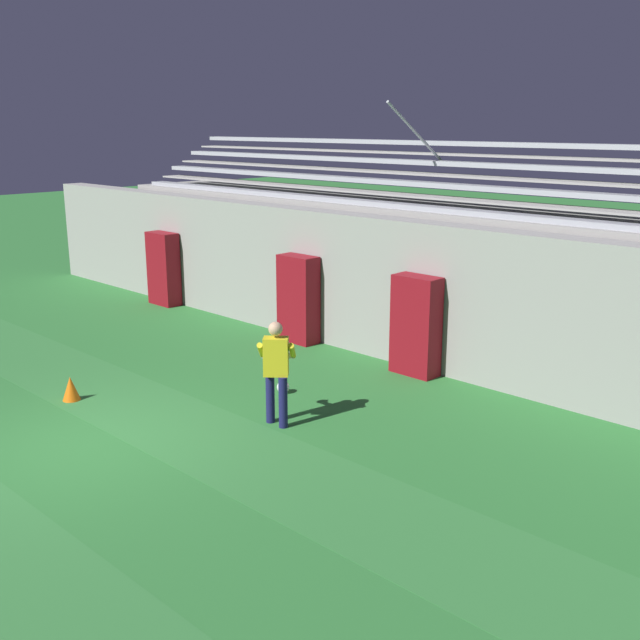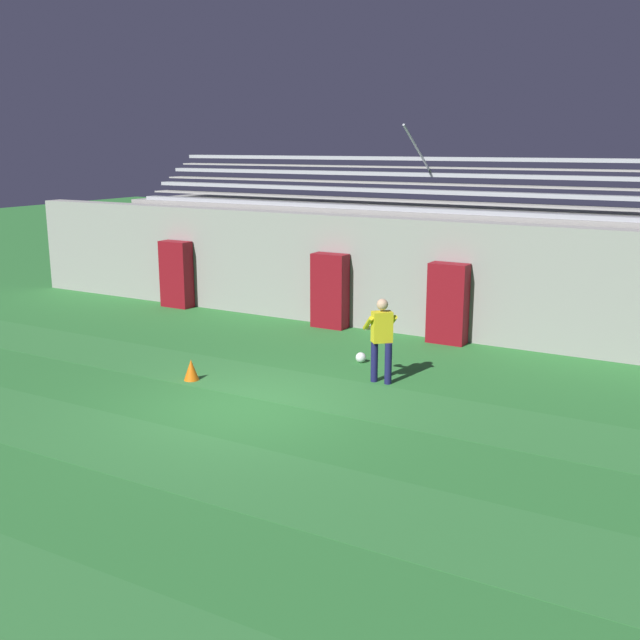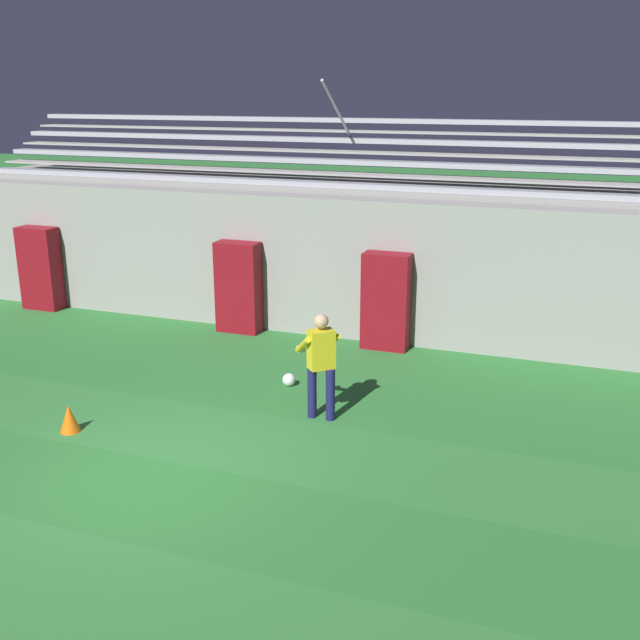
{
  "view_description": "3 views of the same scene",
  "coord_description": "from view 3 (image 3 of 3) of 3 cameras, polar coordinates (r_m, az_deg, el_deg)",
  "views": [
    {
      "loc": [
        9.58,
        -4.95,
        4.58
      ],
      "look_at": [
        1.07,
        3.88,
        1.35
      ],
      "focal_mm": 42.0,
      "sensor_mm": 36.0,
      "label": 1
    },
    {
      "loc": [
        7.36,
        -10.24,
        4.54
      ],
      "look_at": [
        -0.02,
        2.73,
        1.02
      ],
      "focal_mm": 42.0,
      "sensor_mm": 36.0,
      "label": 2
    },
    {
      "loc": [
        5.08,
        -7.43,
        4.84
      ],
      "look_at": [
        0.89,
        4.09,
        1.04
      ],
      "focal_mm": 42.0,
      "sensor_mm": 36.0,
      "label": 3
    }
  ],
  "objects": [
    {
      "name": "padding_pillar_gate_left",
      "position": [
        15.44,
        -6.22,
        2.49
      ],
      "size": [
        0.9,
        0.44,
        1.88
      ],
      "primitive_type": "cube",
      "color": "maroon",
      "rests_on": "ground"
    },
    {
      "name": "back_wall",
      "position": [
        15.22,
        -0.06,
        4.17
      ],
      "size": [
        24.0,
        0.6,
        2.8
      ],
      "primitive_type": "cube",
      "color": "#999691",
      "rests_on": "ground"
    },
    {
      "name": "bleacher_stand",
      "position": [
        17.05,
        2.25,
        5.91
      ],
      "size": [
        18.0,
        3.35,
        5.03
      ],
      "color": "#999691",
      "rests_on": "ground"
    },
    {
      "name": "ground_plane",
      "position": [
        10.22,
        -12.9,
        -11.51
      ],
      "size": [
        80.0,
        80.0,
        0.0
      ],
      "primitive_type": "plane",
      "color": "#2D7533"
    },
    {
      "name": "turf_stripe_far",
      "position": [
        11.25,
        -9.16,
        -8.48
      ],
      "size": [
        28.0,
        1.84,
        0.01
      ],
      "primitive_type": "cube",
      "color": "#337A38",
      "rests_on": "ground"
    },
    {
      "name": "soccer_ball",
      "position": [
        12.75,
        -2.39,
        -4.57
      ],
      "size": [
        0.22,
        0.22,
        0.22
      ],
      "primitive_type": "sphere",
      "color": "white",
      "rests_on": "ground"
    },
    {
      "name": "goalkeeper",
      "position": [
        11.23,
        0.06,
        -3.01
      ],
      "size": [
        0.74,
        0.74,
        1.67
      ],
      "color": "#19194C",
      "rests_on": "ground"
    },
    {
      "name": "padding_pillar_gate_right",
      "position": [
        14.38,
        5.05,
        1.42
      ],
      "size": [
        0.9,
        0.44,
        1.88
      ],
      "primitive_type": "cube",
      "color": "maroon",
      "rests_on": "ground"
    },
    {
      "name": "traffic_cone",
      "position": [
        11.66,
        -18.56,
        -7.12
      ],
      "size": [
        0.3,
        0.3,
        0.42
      ],
      "primitive_type": "cone",
      "color": "orange",
      "rests_on": "ground"
    },
    {
      "name": "padding_pillar_far_left",
      "position": [
        18.15,
        -20.53,
        3.71
      ],
      "size": [
        0.9,
        0.44,
        1.88
      ],
      "primitive_type": "cube",
      "color": "maroon",
      "rests_on": "ground"
    },
    {
      "name": "turf_stripe_mid",
      "position": [
        8.68,
        -21.53,
        -18.0
      ],
      "size": [
        28.0,
        1.84,
        0.01
      ],
      "primitive_type": "cube",
      "color": "#337A38",
      "rests_on": "ground"
    }
  ]
}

